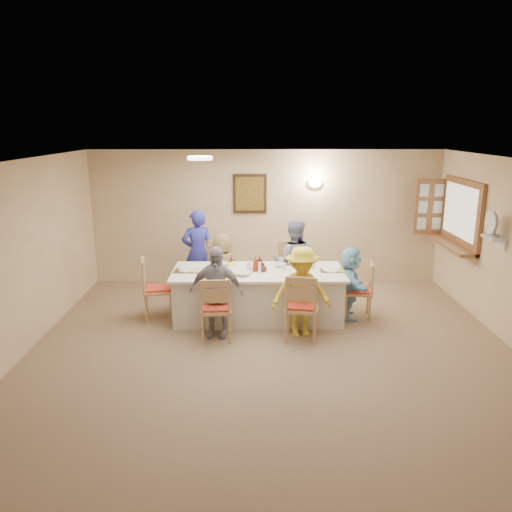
{
  "coord_description": "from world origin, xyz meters",
  "views": [
    {
      "loc": [
        -0.25,
        -5.73,
        2.92
      ],
      "look_at": [
        -0.2,
        1.4,
        1.05
      ],
      "focal_mm": 35.0,
      "sensor_mm": 36.0,
      "label": 1
    }
  ],
  "objects_px": {
    "diner_back_left": "(222,269)",
    "diner_front_left": "(216,292)",
    "diner_back_right": "(294,262)",
    "chair_back_left": "(222,272)",
    "condiment_ketchup": "(255,264)",
    "chair_front_right": "(302,306)",
    "diner_right_end": "(350,283)",
    "caregiver": "(198,253)",
    "chair_left_end": "(158,288)",
    "chair_back_right": "(293,272)",
    "serving_hatch": "(461,214)",
    "chair_front_left": "(216,307)",
    "dining_table": "(258,294)",
    "diner_front_right": "(301,292)",
    "desk_fan": "(493,227)"
  },
  "relations": [
    {
      "from": "diner_back_left",
      "to": "diner_front_left",
      "type": "xyz_separation_m",
      "value": [
        0.0,
        -1.36,
        0.06
      ]
    },
    {
      "from": "diner_back_right",
      "to": "chair_back_left",
      "type": "bearing_deg",
      "value": 0.6
    },
    {
      "from": "diner_back_left",
      "to": "condiment_ketchup",
      "type": "relative_size",
      "value": 5.11
    },
    {
      "from": "chair_front_right",
      "to": "diner_right_end",
      "type": "relative_size",
      "value": 0.86
    },
    {
      "from": "chair_front_right",
      "to": "caregiver",
      "type": "xyz_separation_m",
      "value": [
        -1.65,
        1.95,
        0.27
      ]
    },
    {
      "from": "chair_left_end",
      "to": "diner_back_left",
      "type": "distance_m",
      "value": 1.17
    },
    {
      "from": "chair_back_right",
      "to": "condiment_ketchup",
      "type": "distance_m",
      "value": 1.1
    },
    {
      "from": "chair_back_left",
      "to": "diner_back_left",
      "type": "relative_size",
      "value": 0.86
    },
    {
      "from": "serving_hatch",
      "to": "chair_front_left",
      "type": "distance_m",
      "value": 4.41
    },
    {
      "from": "chair_front_left",
      "to": "diner_back_left",
      "type": "relative_size",
      "value": 0.78
    },
    {
      "from": "chair_front_right",
      "to": "diner_front_left",
      "type": "bearing_deg",
      "value": 5.21
    },
    {
      "from": "dining_table",
      "to": "diner_right_end",
      "type": "xyz_separation_m",
      "value": [
        1.42,
        -0.0,
        0.19
      ]
    },
    {
      "from": "diner_front_left",
      "to": "diner_back_left",
      "type": "bearing_deg",
      "value": 98.51
    },
    {
      "from": "chair_front_left",
      "to": "diner_back_right",
      "type": "height_order",
      "value": "diner_back_right"
    },
    {
      "from": "chair_front_right",
      "to": "diner_back_left",
      "type": "distance_m",
      "value": 1.91
    },
    {
      "from": "chair_back_right",
      "to": "diner_back_right",
      "type": "bearing_deg",
      "value": -100.51
    },
    {
      "from": "chair_back_left",
      "to": "diner_front_left",
      "type": "relative_size",
      "value": 0.78
    },
    {
      "from": "chair_back_right",
      "to": "chair_left_end",
      "type": "distance_m",
      "value": 2.29
    },
    {
      "from": "chair_back_left",
      "to": "diner_back_left",
      "type": "xyz_separation_m",
      "value": [
        0.0,
        -0.12,
        0.09
      ]
    },
    {
      "from": "chair_back_left",
      "to": "diner_right_end",
      "type": "bearing_deg",
      "value": -33.54
    },
    {
      "from": "diner_front_right",
      "to": "diner_back_left",
      "type": "bearing_deg",
      "value": 126.46
    },
    {
      "from": "chair_back_right",
      "to": "chair_front_left",
      "type": "xyz_separation_m",
      "value": [
        -1.2,
        -1.6,
        -0.04
      ]
    },
    {
      "from": "desk_fan",
      "to": "diner_front_left",
      "type": "height_order",
      "value": "desk_fan"
    },
    {
      "from": "desk_fan",
      "to": "diner_front_right",
      "type": "bearing_deg",
      "value": -177.31
    },
    {
      "from": "chair_back_right",
      "to": "diner_right_end",
      "type": "relative_size",
      "value": 0.89
    },
    {
      "from": "condiment_ketchup",
      "to": "diner_back_left",
      "type": "bearing_deg",
      "value": 128.92
    },
    {
      "from": "chair_back_left",
      "to": "diner_front_left",
      "type": "bearing_deg",
      "value": -101.93
    },
    {
      "from": "serving_hatch",
      "to": "caregiver",
      "type": "bearing_deg",
      "value": 175.41
    },
    {
      "from": "serving_hatch",
      "to": "condiment_ketchup",
      "type": "relative_size",
      "value": 6.38
    },
    {
      "from": "chair_back_left",
      "to": "diner_back_left",
      "type": "bearing_deg",
      "value": -101.93
    },
    {
      "from": "serving_hatch",
      "to": "diner_back_right",
      "type": "distance_m",
      "value": 2.89
    },
    {
      "from": "dining_table",
      "to": "chair_front_right",
      "type": "height_order",
      "value": "chair_front_right"
    },
    {
      "from": "chair_back_left",
      "to": "diner_front_right",
      "type": "distance_m",
      "value": 1.91
    },
    {
      "from": "chair_back_right",
      "to": "diner_front_left",
      "type": "xyz_separation_m",
      "value": [
        -1.2,
        -1.48,
        0.15
      ]
    },
    {
      "from": "diner_front_right",
      "to": "diner_right_end",
      "type": "height_order",
      "value": "diner_front_right"
    },
    {
      "from": "desk_fan",
      "to": "diner_back_right",
      "type": "distance_m",
      "value": 3.05
    },
    {
      "from": "chair_back_right",
      "to": "desk_fan",
      "type": "bearing_deg",
      "value": -37.47
    },
    {
      "from": "diner_front_left",
      "to": "diner_right_end",
      "type": "height_order",
      "value": "diner_front_left"
    },
    {
      "from": "diner_right_end",
      "to": "diner_back_right",
      "type": "bearing_deg",
      "value": 49.77
    },
    {
      "from": "diner_right_end",
      "to": "caregiver",
      "type": "xyz_separation_m",
      "value": [
        -2.47,
        1.15,
        0.19
      ]
    },
    {
      "from": "chair_front_right",
      "to": "diner_front_right",
      "type": "xyz_separation_m",
      "value": [
        0.0,
        0.12,
        0.17
      ]
    },
    {
      "from": "diner_front_left",
      "to": "caregiver",
      "type": "height_order",
      "value": "caregiver"
    },
    {
      "from": "desk_fan",
      "to": "dining_table",
      "type": "bearing_deg",
      "value": 170.35
    },
    {
      "from": "dining_table",
      "to": "chair_back_left",
      "type": "distance_m",
      "value": 1.01
    },
    {
      "from": "chair_front_left",
      "to": "chair_left_end",
      "type": "bearing_deg",
      "value": -43.36
    },
    {
      "from": "chair_back_left",
      "to": "chair_left_end",
      "type": "distance_m",
      "value": 1.24
    },
    {
      "from": "chair_front_left",
      "to": "chair_front_right",
      "type": "distance_m",
      "value": 1.2
    },
    {
      "from": "chair_back_right",
      "to": "caregiver",
      "type": "height_order",
      "value": "caregiver"
    },
    {
      "from": "chair_back_left",
      "to": "caregiver",
      "type": "relative_size",
      "value": 0.68
    },
    {
      "from": "chair_front_right",
      "to": "condiment_ketchup",
      "type": "xyz_separation_m",
      "value": [
        -0.64,
        0.79,
        0.39
      ]
    }
  ]
}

